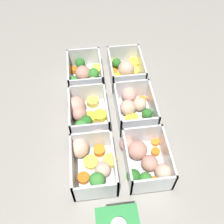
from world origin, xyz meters
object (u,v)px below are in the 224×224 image
Objects in this scene: container_near_left at (144,160)px; container_far_right at (86,75)px; container_far_center at (87,116)px; container_far_left at (92,163)px; container_near_center at (134,107)px; container_near_right at (126,70)px.

container_near_left is 0.99× the size of container_far_right.
container_far_right is at bearing -2.58° from container_far_center.
container_near_left is 0.13m from container_far_left.
container_far_left is at bearing 141.21° from container_near_center.
container_far_center is at bearing 1.71° from container_far_left.
container_far_left is at bearing 87.06° from container_near_left.
container_near_left and container_near_center have the same top height.
container_near_right is (0.15, -0.00, -0.00)m from container_near_center.
container_far_left is 0.15m from container_far_center.
container_near_right is 1.00× the size of container_far_left.
container_near_center is at bearing 179.36° from container_near_right.
container_near_center is at bearing -38.79° from container_far_left.
container_far_left is (0.01, 0.13, -0.00)m from container_near_left.
container_near_center is 1.04× the size of container_near_right.
container_far_right is (-0.01, 0.13, 0.00)m from container_near_right.
container_far_center is (-0.17, 0.14, 0.00)m from container_near_right.
container_near_left is at bearing -158.62° from container_far_right.
container_near_left is at bearing 178.48° from container_near_center.
container_far_right is (0.31, 0.12, -0.00)m from container_near_left.
container_near_right is 0.22m from container_far_center.
container_far_left is 0.92× the size of container_far_center.
container_near_right is 1.03× the size of container_far_right.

